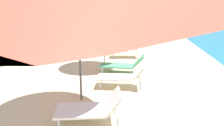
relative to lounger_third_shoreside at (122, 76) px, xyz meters
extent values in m
cylinder|color=#4C4C51|center=(-0.92, -1.00, 0.87)|extent=(0.05, 0.05, 2.34)
cube|color=white|center=(-0.19, 0.00, -0.05)|extent=(0.99, 0.59, 0.04)
cube|color=white|center=(0.44, 0.01, 0.14)|extent=(0.31, 0.58, 0.35)
cylinder|color=silver|center=(-0.57, -0.25, -0.18)|extent=(0.04, 0.04, 0.24)
cylinder|color=silver|center=(-0.58, 0.23, -0.18)|extent=(0.04, 0.04, 0.24)
cylinder|color=silver|center=(0.50, -0.23, -0.18)|extent=(0.04, 0.04, 0.24)
cylinder|color=silver|center=(0.50, 0.25, -0.18)|extent=(0.04, 0.04, 0.24)
cube|color=white|center=(-0.69, -2.06, -0.07)|extent=(1.08, 0.83, 0.04)
cube|color=white|center=(-0.07, -1.96, 0.12)|extent=(0.40, 0.72, 0.36)
cylinder|color=silver|center=(-1.03, -2.41, -0.19)|extent=(0.04, 0.04, 0.22)
cylinder|color=silver|center=(-1.12, -1.84, -0.19)|extent=(0.04, 0.04, 0.22)
cylinder|color=silver|center=(0.04, -2.24, -0.19)|extent=(0.04, 0.04, 0.22)
cylinder|color=silver|center=(-0.05, -1.66, -0.19)|extent=(0.04, 0.04, 0.22)
cylinder|color=silver|center=(-0.77, 2.41, 0.77)|extent=(0.05, 0.05, 2.16)
cube|color=white|center=(-0.19, 3.59, -0.02)|extent=(1.00, 0.73, 0.04)
cube|color=white|center=(0.42, 3.66, 0.14)|extent=(0.38, 0.67, 0.31)
cylinder|color=silver|center=(-0.52, 3.28, -0.17)|extent=(0.04, 0.04, 0.26)
cylinder|color=silver|center=(-0.58, 3.82, -0.17)|extent=(0.04, 0.04, 0.26)
cylinder|color=silver|center=(0.48, 3.39, -0.17)|extent=(0.04, 0.04, 0.26)
cylinder|color=silver|center=(0.43, 3.93, -0.17)|extent=(0.04, 0.04, 0.26)
cube|color=#4CA572|center=(-0.23, 1.31, -0.07)|extent=(1.14, 0.66, 0.04)
cube|color=#4CA572|center=(0.48, 1.25, 0.12)|extent=(0.39, 0.60, 0.38)
cylinder|color=silver|center=(-0.70, 1.11, -0.20)|extent=(0.04, 0.04, 0.21)
cylinder|color=silver|center=(-0.66, 1.58, -0.20)|extent=(0.04, 0.04, 0.21)
cylinder|color=silver|center=(0.53, 1.01, -0.20)|extent=(0.04, 0.04, 0.21)
cylinder|color=silver|center=(0.57, 1.49, -0.20)|extent=(0.04, 0.04, 0.21)
cylinder|color=olive|center=(-0.67, 6.50, 0.68)|extent=(0.05, 0.05, 1.96)
cone|color=#E54C38|center=(-0.67, 6.50, 1.83)|extent=(1.87, 1.87, 0.35)
sphere|color=olive|center=(-0.67, 6.50, 2.03)|extent=(0.06, 0.06, 0.06)
cube|color=white|center=(-0.15, 7.82, -0.08)|extent=(1.24, 0.82, 0.04)
cube|color=white|center=(0.56, 7.70, 0.14)|extent=(0.42, 0.68, 0.42)
cylinder|color=silver|center=(-0.66, 7.63, -0.20)|extent=(0.04, 0.04, 0.20)
cylinder|color=silver|center=(-0.57, 8.16, -0.20)|extent=(0.04, 0.04, 0.20)
cylinder|color=silver|center=(0.61, 7.42, -0.20)|extent=(0.04, 0.04, 0.20)
cylinder|color=silver|center=(0.70, 7.94, -0.20)|extent=(0.04, 0.04, 0.20)
cylinder|color=#262628|center=(-4.43, 3.38, 0.14)|extent=(0.11, 0.11, 0.88)
cylinder|color=#262628|center=(-4.28, 3.45, 0.14)|extent=(0.11, 0.11, 0.88)
cube|color=#3F9972|center=(-4.35, 3.41, 0.90)|extent=(0.42, 0.35, 0.66)
sphere|color=beige|center=(-4.35, 3.41, 1.35)|extent=(0.24, 0.24, 0.24)
cylinder|color=#334CB2|center=(-4.17, 2.28, 0.11)|extent=(0.11, 0.11, 0.83)
cylinder|color=#334CB2|center=(-4.13, 2.11, 0.11)|extent=(0.11, 0.11, 0.83)
cube|color=#262628|center=(-4.15, 2.19, 0.84)|extent=(0.31, 0.40, 0.62)
sphere|color=#D8A87F|center=(-4.15, 2.19, 1.26)|extent=(0.23, 0.23, 0.23)
camera|label=1|loc=(0.30, -6.18, 1.97)|focal=37.89mm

